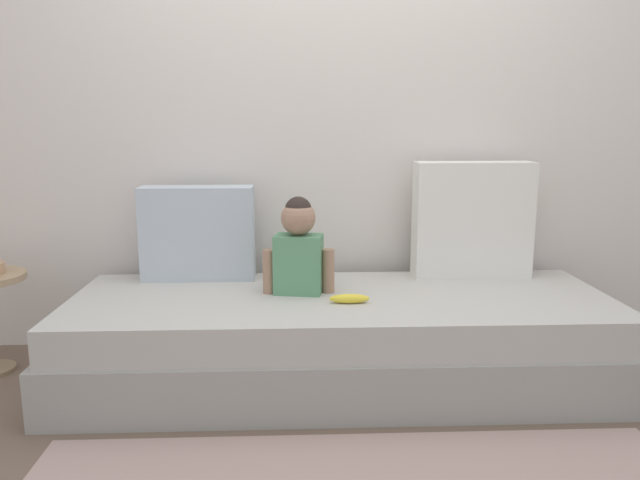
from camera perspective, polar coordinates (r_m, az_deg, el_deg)
The scene contains 7 objects.
ground_plane at distance 2.79m, azimuth 1.95°, elevation -13.15°, with size 12.00×12.00×0.00m, color brown.
back_wall at distance 3.11m, azimuth 1.29°, elevation 11.03°, with size 5.62×0.10×2.28m, color silver.
couch at distance 2.72m, azimuth 1.98°, elevation -9.38°, with size 2.42×0.86×0.40m.
throw_pillow_left at distance 2.95m, azimuth -11.47°, elevation 0.65°, with size 0.54×0.16×0.45m, color #B2BCC6.
throw_pillow_right at distance 3.03m, azimuth 14.21°, elevation 1.89°, with size 0.57×0.16×0.56m, color silver.
toddler at distance 2.65m, azimuth -2.05°, elevation -0.60°, with size 0.32×0.17×0.43m.
banana at distance 2.54m, azimuth 2.79°, elevation -5.56°, with size 0.17×0.04×0.04m, color yellow.
Camera 1 is at (-0.20, -2.54, 1.14)m, focal length 33.82 mm.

